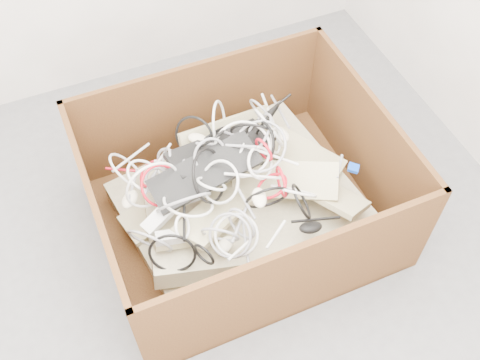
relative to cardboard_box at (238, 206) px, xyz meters
name	(u,v)px	position (x,y,z in m)	size (l,w,h in m)	color
ground	(213,291)	(-0.24, -0.28, -0.14)	(3.00, 3.00, 0.00)	#545457
room_shell	(194,75)	(-0.24, -0.28, 1.11)	(3.04, 3.04, 2.50)	silver
cardboard_box	(238,206)	(0.00, 0.00, 0.00)	(1.24, 1.04, 0.58)	#36180D
keyboard_pile	(241,183)	(0.02, 0.02, 0.13)	(1.08, 0.75, 0.37)	#BBB384
mice_scatter	(234,189)	(-0.04, -0.05, 0.21)	(0.81, 0.63, 0.19)	beige
power_strip_left	(174,203)	(-0.29, -0.03, 0.23)	(0.32, 0.06, 0.04)	silver
power_strip_right	(187,235)	(-0.29, -0.16, 0.18)	(0.25, 0.05, 0.04)	silver
vga_plug	(353,168)	(0.48, -0.14, 0.20)	(0.04, 0.04, 0.02)	#0C3DC0
cable_tangle	(218,173)	(-0.08, 0.02, 0.27)	(0.91, 0.83, 0.40)	silver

